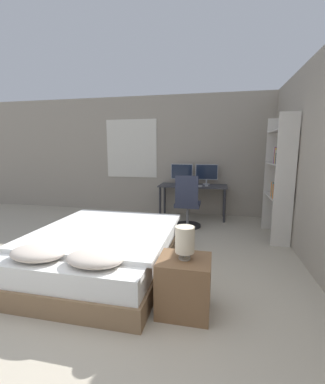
{
  "coord_description": "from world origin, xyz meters",
  "views": [
    {
      "loc": [
        0.91,
        -1.51,
        1.51
      ],
      "look_at": [
        -0.04,
        2.88,
        0.75
      ],
      "focal_mm": 24.0,
      "sensor_mm": 36.0,
      "label": 1
    }
  ],
  "objects": [
    {
      "name": "monitor_right",
      "position": [
        0.67,
        4.23,
        0.98
      ],
      "size": [
        0.49,
        0.16,
        0.45
      ],
      "color": "#B7B7BC",
      "rests_on": "desk"
    },
    {
      "name": "bedside_lamp",
      "position": [
        0.64,
        0.69,
        0.7
      ],
      "size": [
        0.18,
        0.18,
        0.3
      ],
      "color": "gray",
      "rests_on": "nightstand"
    },
    {
      "name": "desk",
      "position": [
        0.39,
        4.04,
        0.64
      ],
      "size": [
        1.46,
        0.6,
        0.73
      ],
      "color": "#38383D",
      "rests_on": "ground_plane"
    },
    {
      "name": "office_chair",
      "position": [
        0.36,
        3.29,
        0.41
      ],
      "size": [
        0.52,
        0.52,
        1.02
      ],
      "color": "black",
      "rests_on": "ground_plane"
    },
    {
      "name": "wall_back",
      "position": [
        -0.02,
        4.41,
        1.35
      ],
      "size": [
        12.0,
        0.08,
        2.7
      ],
      "color": "#9E9384",
      "rests_on": "ground_plane"
    },
    {
      "name": "computer_mouse",
      "position": [
        0.69,
        3.85,
        0.74
      ],
      "size": [
        0.07,
        0.05,
        0.04
      ],
      "color": "#B7B7BC",
      "rests_on": "desk"
    },
    {
      "name": "bed",
      "position": [
        -0.47,
        1.32,
        0.25
      ],
      "size": [
        1.66,
        2.08,
        0.58
      ],
      "color": "#846647",
      "rests_on": "ground_plane"
    },
    {
      "name": "monitor_left",
      "position": [
        0.11,
        4.23,
        0.98
      ],
      "size": [
        0.49,
        0.16,
        0.45
      ],
      "color": "#B7B7BC",
      "rests_on": "desk"
    },
    {
      "name": "bookshelf",
      "position": [
        1.9,
        2.95,
        1.1
      ],
      "size": [
        0.29,
        0.91,
        2.04
      ],
      "color": "beige",
      "rests_on": "ground_plane"
    },
    {
      "name": "ground_plane",
      "position": [
        0.0,
        0.0,
        0.0
      ],
      "size": [
        20.0,
        20.0,
        0.0
      ],
      "primitive_type": "plane",
      "color": "#B2A893"
    },
    {
      "name": "keyboard",
      "position": [
        0.39,
        3.85,
        0.74
      ],
      "size": [
        0.42,
        0.13,
        0.02
      ],
      "color": "#B7B7BC",
      "rests_on": "desk"
    },
    {
      "name": "nightstand",
      "position": [
        0.64,
        0.69,
        0.26
      ],
      "size": [
        0.48,
        0.44,
        0.52
      ],
      "color": "brown",
      "rests_on": "ground_plane"
    }
  ]
}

